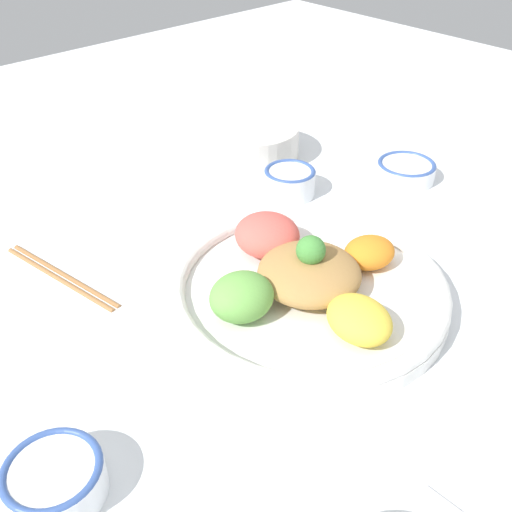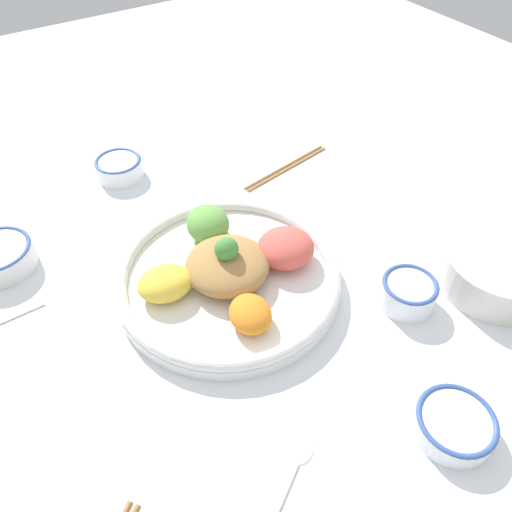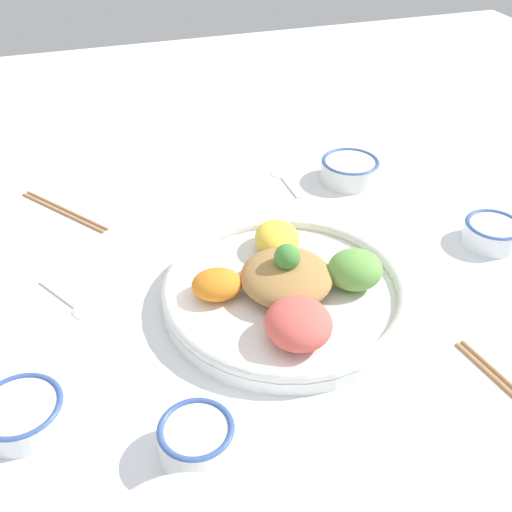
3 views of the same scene
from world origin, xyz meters
The scene contains 8 objects.
ground_plane centered at (0.00, 0.00, 0.00)m, with size 2.40×2.40×0.00m, color white.
salad_platter centered at (0.04, -0.02, 0.03)m, with size 0.35×0.35×0.10m.
sauce_bowl_red centered at (0.00, 0.35, 0.02)m, with size 0.09×0.09×0.04m.
rice_bowl_blue centered at (0.24, -0.20, 0.02)m, with size 0.08×0.08×0.04m.
rice_bowl_plain centered at (0.14, -0.38, 0.02)m, with size 0.10×0.10×0.03m.
side_serving_bowl centered at (0.39, -0.24, 0.03)m, with size 0.17×0.17×0.06m.
chopsticks_pair_far centered at (0.29, 0.19, 0.00)m, with size 0.22×0.05×0.01m.
serving_spoon_main centered at (-0.05, -0.31, 0.00)m, with size 0.12×0.08×0.01m.
Camera 2 is at (-0.21, -0.48, 0.59)m, focal length 35.00 mm.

